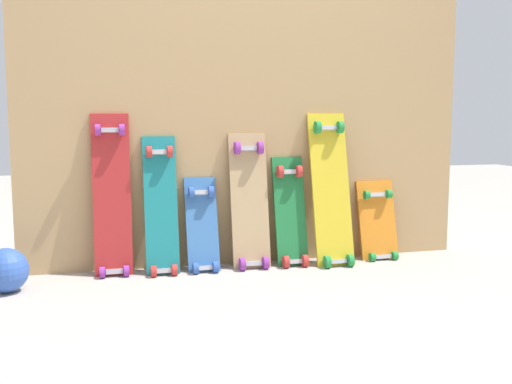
{
  "coord_description": "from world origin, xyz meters",
  "views": [
    {
      "loc": [
        -0.85,
        -3.32,
        0.85
      ],
      "look_at": [
        0.0,
        -0.07,
        0.43
      ],
      "focal_mm": 42.59,
      "sensor_mm": 36.0,
      "label": 1
    }
  ],
  "objects": [
    {
      "name": "ground_plane",
      "position": [
        0.0,
        0.0,
        0.0
      ],
      "size": [
        12.0,
        12.0,
        0.0
      ],
      "primitive_type": "plane",
      "color": "#B2AAA0"
    },
    {
      "name": "plywood_wall_panel",
      "position": [
        0.0,
        0.07,
        0.87
      ],
      "size": [
        2.58,
        0.04,
        1.75
      ],
      "primitive_type": "cube",
      "color": "tan",
      "rests_on": "ground"
    },
    {
      "name": "skateboard_red",
      "position": [
        -0.78,
        -0.02,
        0.4
      ],
      "size": [
        0.2,
        0.18,
        0.93
      ],
      "color": "#B22626",
      "rests_on": "ground"
    },
    {
      "name": "skateboard_teal",
      "position": [
        -0.53,
        -0.05,
        0.34
      ],
      "size": [
        0.18,
        0.23,
        0.81
      ],
      "color": "#197A7F",
      "rests_on": "ground"
    },
    {
      "name": "skateboard_blue",
      "position": [
        -0.3,
        -0.05,
        0.22
      ],
      "size": [
        0.18,
        0.22,
        0.58
      ],
      "color": "#386BAD",
      "rests_on": "ground"
    },
    {
      "name": "skateboard_natural",
      "position": [
        -0.03,
        -0.04,
        0.35
      ],
      "size": [
        0.21,
        0.22,
        0.82
      ],
      "color": "tan",
      "rests_on": "ground"
    },
    {
      "name": "skateboard_green",
      "position": [
        0.21,
        -0.05,
        0.28
      ],
      "size": [
        0.18,
        0.22,
        0.68
      ],
      "color": "#1E7238",
      "rests_on": "ground"
    },
    {
      "name": "skateboard_yellow",
      "position": [
        0.45,
        -0.08,
        0.4
      ],
      "size": [
        0.22,
        0.29,
        0.93
      ],
      "color": "gold",
      "rests_on": "ground"
    },
    {
      "name": "skateboard_orange",
      "position": [
        0.77,
        -0.04,
        0.19
      ],
      "size": [
        0.23,
        0.19,
        0.54
      ],
      "color": "orange",
      "rests_on": "ground"
    },
    {
      "name": "rubber_ball",
      "position": [
        -1.3,
        -0.25,
        0.11
      ],
      "size": [
        0.22,
        0.22,
        0.22
      ],
      "primitive_type": "sphere",
      "color": "#3359B2",
      "rests_on": "ground"
    }
  ]
}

